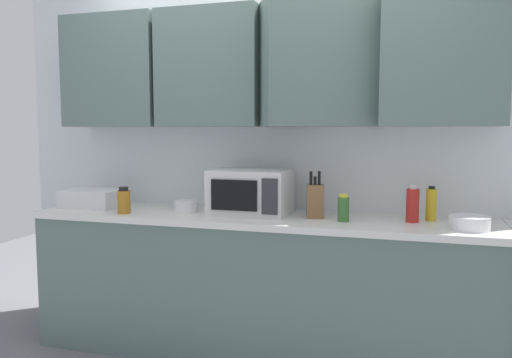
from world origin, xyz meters
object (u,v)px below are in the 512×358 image
Objects in this scene: dish_rack at (94,198)px; knife_block at (315,200)px; microwave at (251,192)px; bowl_mixing_large at (186,206)px; bottle_red_sauce at (413,205)px; bottle_amber_vinegar at (124,201)px; bowl_ceramic_small at (469,223)px; bottle_yellow_mustard at (431,204)px; bottle_green_oil at (343,208)px.

dish_rack is 1.34× the size of knife_block.
microwave is 3.06× the size of bowl_mixing_large.
bottle_amber_vinegar is at bearing -173.29° from bottle_red_sauce.
microwave is 1.13m from dish_rack.
bottle_amber_vinegar is at bearing -28.23° from dish_rack.
bowl_ceramic_small is (1.26, -0.15, -0.10)m from microwave.
bottle_red_sauce reaches higher than bowl_mixing_large.
bowl_mixing_large is at bearing -175.66° from bottle_yellow_mustard.
bowl_ceramic_small is at bearing -50.93° from bottle_yellow_mustard.
bottle_yellow_mustard is 1.29× the size of bowl_mixing_large.
dish_rack is 1.72m from bottle_green_oil.
knife_block is at bearing 170.90° from bowl_ceramic_small.
dish_rack reaches higher than bowl_ceramic_small.
microwave reaches higher than bowl_ceramic_small.
bottle_yellow_mustard is at bearing 8.90° from bottle_amber_vinegar.
bottle_red_sauce is at bearing 1.21° from bowl_mixing_large.
bottle_green_oil is 0.76× the size of bowl_ceramic_small.
bottle_red_sauce is 1.02× the size of bowl_ceramic_small.
bottle_amber_vinegar is at bearing -170.45° from knife_block.
bottle_yellow_mustard is 1.20× the size of bottle_amber_vinegar.
knife_block is at bearing 154.96° from bottle_green_oil.
bottle_yellow_mustard is 0.30m from bowl_ceramic_small.
bottle_green_oil is at bearing -160.25° from bottle_yellow_mustard.
dish_rack is 0.70m from bowl_mixing_large.
knife_block is 1.77× the size of bottle_green_oil.
bowl_ceramic_small is 1.69m from bowl_mixing_large.
bowl_mixing_large is at bearing 176.18° from bowl_ceramic_small.
bowl_mixing_large is (0.70, -0.01, -0.02)m from dish_rack.
bottle_green_oil is 0.79× the size of bottle_yellow_mustard.
bottle_green_oil is (0.18, -0.08, -0.03)m from knife_block.
bowl_mixing_large is (0.35, 0.18, -0.04)m from bottle_amber_vinegar.
knife_block is at bearing 9.55° from bottle_amber_vinegar.
dish_rack is at bearing 151.77° from bottle_amber_vinegar.
knife_block is 1.80× the size of bowl_mixing_large.
microwave is 0.41m from knife_block.
knife_block is (0.41, -0.01, -0.04)m from microwave.
bowl_ceramic_small is (0.29, -0.14, -0.06)m from bottle_red_sauce.
bottle_green_oil is 1.37m from bottle_amber_vinegar.
bottle_green_oil is at bearing 4.83° from bottle_amber_vinegar.
microwave reaches higher than bottle_green_oil.
bowl_ceramic_small is (2.04, 0.06, -0.04)m from bottle_amber_vinegar.
bottle_red_sauce is (0.38, 0.09, 0.02)m from bottle_green_oil.
microwave is 1.08m from bottle_yellow_mustard.
knife_block is (1.54, 0.01, 0.04)m from dish_rack.
dish_rack reaches higher than bowl_mixing_large.
microwave is at bearing 15.20° from bottle_amber_vinegar.
knife_block is at bearing 1.62° from bowl_mixing_large.
bottle_red_sauce is (-0.10, -0.08, 0.00)m from bottle_yellow_mustard.
knife_block is 1.34× the size of bowl_ceramic_small.
microwave is 2.28× the size of bowl_ceramic_small.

